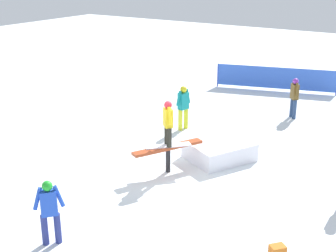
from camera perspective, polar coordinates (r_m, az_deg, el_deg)
ground_plane at (r=13.42m, az=0.00°, el=-5.59°), size 60.00×60.00×0.00m
rail_feature at (r=13.16m, az=0.00°, el=-2.99°), size 2.06×1.21×0.79m
snow_kicker_ramp at (r=14.23m, az=6.27°, el=-3.00°), size 2.28×2.15×0.54m
main_rider_on_rail at (r=12.88m, az=0.00°, el=0.23°), size 1.14×1.10×1.32m
bystander_brown at (r=18.33m, az=15.14°, el=3.57°), size 0.53×0.48×1.55m
bystander_blue at (r=10.17m, az=-14.26°, el=-9.79°), size 0.54×0.50×1.47m
bystander_teal at (r=16.47m, az=1.88°, el=2.54°), size 0.68×0.30×1.58m
safety_fence at (r=22.15m, az=12.98°, el=5.73°), size 1.55×5.23×1.10m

